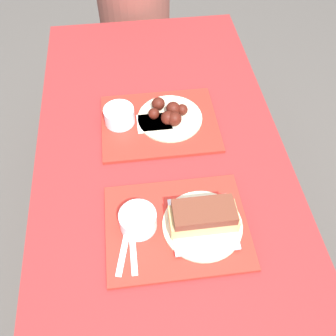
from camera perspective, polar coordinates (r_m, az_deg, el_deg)
ground_plane at (r=1.84m, az=-0.32°, el=-15.85°), size 12.00×12.00×0.00m
picnic_table at (r=1.23m, az=-0.46°, el=-4.15°), size 0.81×1.77×0.78m
picnic_bench_far at (r=2.24m, az=-3.89°, el=15.13°), size 0.77×0.28×0.42m
tray_near at (r=1.06m, az=1.34°, el=-8.93°), size 0.40×0.31×0.01m
tray_far at (r=1.30m, az=-1.31°, el=6.83°), size 0.40×0.31×0.01m
bowl_coleslaw_near at (r=1.03m, az=-4.60°, el=-7.85°), size 0.10×0.10×0.06m
brisket_sandwich_plate at (r=1.03m, az=5.37°, el=-7.82°), size 0.22×0.22×0.09m
plastic_fork_near at (r=1.03m, az=-6.64°, el=-11.72°), size 0.06×0.17×0.00m
plastic_knife_near at (r=1.03m, az=-5.39°, el=-11.61°), size 0.02×0.17×0.00m
bowl_coleslaw_far at (r=1.28m, az=-7.45°, el=8.02°), size 0.10×0.10×0.06m
wings_plate_far at (r=1.29m, az=0.19°, el=8.13°), size 0.22×0.22×0.06m
napkin_far at (r=1.28m, az=-2.10°, el=6.91°), size 0.12×0.08×0.01m
person_seated_across at (r=2.04m, az=-5.21°, el=23.19°), size 0.36×0.36×0.71m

